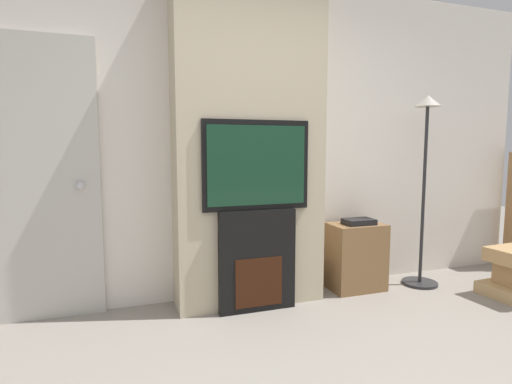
{
  "coord_description": "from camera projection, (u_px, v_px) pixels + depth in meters",
  "views": [
    {
      "loc": [
        -0.99,
        -1.27,
        1.27
      ],
      "look_at": [
        0.0,
        1.64,
        0.94
      ],
      "focal_mm": 28.0,
      "sensor_mm": 36.0,
      "label": 1
    }
  ],
  "objects": [
    {
      "name": "chimney_breast",
      "position": [
        249.0,
        139.0,
        3.21
      ],
      "size": [
        1.2,
        0.36,
        2.7
      ],
      "color": "#BCAD8E",
      "rests_on": "ground_plane"
    },
    {
      "name": "media_stand",
      "position": [
        356.0,
        256.0,
        3.61
      ],
      "size": [
        0.48,
        0.33,
        0.65
      ],
      "color": "brown",
      "rests_on": "ground_plane"
    },
    {
      "name": "wall_back",
      "position": [
        241.0,
        140.0,
        3.41
      ],
      "size": [
        6.0,
        0.06,
        2.7
      ],
      "color": "silver",
      "rests_on": "ground_plane"
    },
    {
      "name": "television",
      "position": [
        256.0,
        165.0,
        3.06
      ],
      "size": [
        0.85,
        0.07,
        0.69
      ],
      "color": "black",
      "rests_on": "fireplace"
    },
    {
      "name": "entry_door",
      "position": [
        31.0,
        181.0,
        2.88
      ],
      "size": [
        0.94,
        0.09,
        2.09
      ],
      "color": "#BCB7AD",
      "rests_on": "ground_plane"
    },
    {
      "name": "floor_lamp",
      "position": [
        425.0,
        168.0,
        3.64
      ],
      "size": [
        0.32,
        0.32,
        1.75
      ],
      "color": "#262628",
      "rests_on": "ground_plane"
    },
    {
      "name": "fireplace",
      "position": [
        256.0,
        260.0,
        3.14
      ],
      "size": [
        0.62,
        0.15,
        0.8
      ],
      "color": "black",
      "rests_on": "ground_plane"
    }
  ]
}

